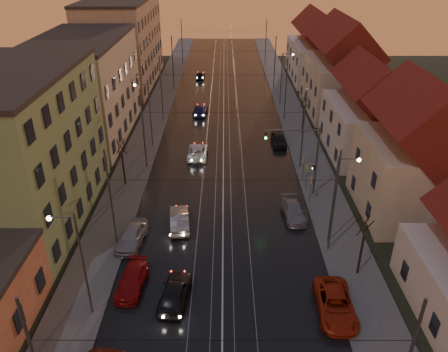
{
  "coord_description": "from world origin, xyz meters",
  "views": [
    {
      "loc": [
        0.14,
        -19.74,
        22.09
      ],
      "look_at": [
        0.09,
        17.69,
        2.24
      ],
      "focal_mm": 35.0,
      "sensor_mm": 36.0,
      "label": 1
    }
  ],
  "objects_px": {
    "parked_left_2": "(132,281)",
    "parked_right_1": "(293,211)",
    "driving_car_2": "(198,152)",
    "driving_car_4": "(200,75)",
    "street_lamp_0": "(77,256)",
    "street_lamp_2": "(147,108)",
    "parked_left_3": "(131,236)",
    "street_lamp_3": "(284,73)",
    "driving_car_0": "(175,292)",
    "parked_right_2": "(279,140)",
    "driving_car_1": "(179,219)",
    "parked_right_0": "(335,304)",
    "street_lamp_1": "(338,192)",
    "driving_car_3": "(200,110)",
    "traffic_light_mast": "(307,153)"
  },
  "relations": [
    {
      "from": "driving_car_3",
      "to": "parked_left_3",
      "type": "xyz_separation_m",
      "value": [
        -4.15,
        -31.56,
        0.1
      ]
    },
    {
      "from": "driving_car_2",
      "to": "parked_left_2",
      "type": "xyz_separation_m",
      "value": [
        -3.55,
        -22.22,
        -0.04
      ]
    },
    {
      "from": "parked_left_2",
      "to": "parked_right_1",
      "type": "height_order",
      "value": "parked_right_1"
    },
    {
      "from": "street_lamp_2",
      "to": "driving_car_3",
      "type": "distance_m",
      "value": 13.41
    },
    {
      "from": "driving_car_3",
      "to": "parked_right_2",
      "type": "relative_size",
      "value": 1.11
    },
    {
      "from": "driving_car_3",
      "to": "driving_car_2",
      "type": "bearing_deg",
      "value": 94.88
    },
    {
      "from": "street_lamp_1",
      "to": "traffic_light_mast",
      "type": "relative_size",
      "value": 1.11
    },
    {
      "from": "parked_right_1",
      "to": "street_lamp_2",
      "type": "bearing_deg",
      "value": 130.17
    },
    {
      "from": "street_lamp_1",
      "to": "parked_right_0",
      "type": "bearing_deg",
      "value": -100.83
    },
    {
      "from": "street_lamp_3",
      "to": "parked_right_0",
      "type": "bearing_deg",
      "value": -91.96
    },
    {
      "from": "driving_car_3",
      "to": "parked_right_0",
      "type": "distance_m",
      "value": 40.8
    },
    {
      "from": "driving_car_4",
      "to": "parked_right_0",
      "type": "relative_size",
      "value": 0.73
    },
    {
      "from": "driving_car_0",
      "to": "parked_left_2",
      "type": "relative_size",
      "value": 1.04
    },
    {
      "from": "street_lamp_3",
      "to": "driving_car_0",
      "type": "relative_size",
      "value": 1.77
    },
    {
      "from": "driving_car_1",
      "to": "driving_car_3",
      "type": "distance_m",
      "value": 29.06
    },
    {
      "from": "driving_car_1",
      "to": "parked_left_3",
      "type": "distance_m",
      "value": 4.51
    },
    {
      "from": "driving_car_1",
      "to": "street_lamp_0",
      "type": "bearing_deg",
      "value": 55.83
    },
    {
      "from": "driving_car_1",
      "to": "parked_right_2",
      "type": "xyz_separation_m",
      "value": [
        10.71,
        17.83,
        -0.04
      ]
    },
    {
      "from": "driving_car_2",
      "to": "parked_right_2",
      "type": "relative_size",
      "value": 1.14
    },
    {
      "from": "parked_left_3",
      "to": "driving_car_1",
      "type": "bearing_deg",
      "value": 40.65
    },
    {
      "from": "driving_car_1",
      "to": "parked_right_1",
      "type": "distance_m",
      "value": 10.4
    },
    {
      "from": "driving_car_3",
      "to": "traffic_light_mast",
      "type": "bearing_deg",
      "value": 119.26
    },
    {
      "from": "street_lamp_1",
      "to": "driving_car_4",
      "type": "bearing_deg",
      "value": 104.9
    },
    {
      "from": "parked_left_2",
      "to": "street_lamp_0",
      "type": "bearing_deg",
      "value": -130.31
    },
    {
      "from": "parked_left_2",
      "to": "street_lamp_2",
      "type": "bearing_deg",
      "value": 100.13
    },
    {
      "from": "driving_car_3",
      "to": "street_lamp_1",
      "type": "bearing_deg",
      "value": 115.0
    },
    {
      "from": "driving_car_2",
      "to": "street_lamp_1",
      "type": "bearing_deg",
      "value": 126.66
    },
    {
      "from": "parked_left_2",
      "to": "driving_car_3",
      "type": "bearing_deg",
      "value": 89.6
    },
    {
      "from": "driving_car_1",
      "to": "parked_right_2",
      "type": "relative_size",
      "value": 1.09
    },
    {
      "from": "driving_car_2",
      "to": "driving_car_4",
      "type": "xyz_separation_m",
      "value": [
        -1.37,
        33.95,
        -0.02
      ]
    },
    {
      "from": "parked_right_1",
      "to": "street_lamp_1",
      "type": "bearing_deg",
      "value": -59.71
    },
    {
      "from": "street_lamp_3",
      "to": "driving_car_0",
      "type": "height_order",
      "value": "street_lamp_3"
    },
    {
      "from": "parked_right_2",
      "to": "parked_left_3",
      "type": "bearing_deg",
      "value": -127.08
    },
    {
      "from": "driving_car_2",
      "to": "driving_car_3",
      "type": "xyz_separation_m",
      "value": [
        -0.42,
        14.64,
        0.01
      ]
    },
    {
      "from": "parked_left_3",
      "to": "parked_right_0",
      "type": "relative_size",
      "value": 0.88
    },
    {
      "from": "street_lamp_2",
      "to": "parked_left_2",
      "type": "distance_m",
      "value": 25.93
    },
    {
      "from": "driving_car_2",
      "to": "parked_left_3",
      "type": "bearing_deg",
      "value": 75.66
    },
    {
      "from": "driving_car_2",
      "to": "parked_right_0",
      "type": "xyz_separation_m",
      "value": [
        10.62,
        -24.64,
        0.05
      ]
    },
    {
      "from": "parked_right_1",
      "to": "parked_right_2",
      "type": "relative_size",
      "value": 1.05
    },
    {
      "from": "street_lamp_0",
      "to": "driving_car_2",
      "type": "height_order",
      "value": "street_lamp_0"
    },
    {
      "from": "street_lamp_0",
      "to": "parked_right_0",
      "type": "relative_size",
      "value": 1.54
    },
    {
      "from": "driving_car_3",
      "to": "parked_left_3",
      "type": "height_order",
      "value": "parked_left_3"
    },
    {
      "from": "street_lamp_1",
      "to": "parked_left_3",
      "type": "relative_size",
      "value": 1.74
    },
    {
      "from": "driving_car_0",
      "to": "parked_left_3",
      "type": "height_order",
      "value": "parked_left_3"
    },
    {
      "from": "driving_car_3",
      "to": "parked_right_0",
      "type": "height_order",
      "value": "parked_right_0"
    },
    {
      "from": "parked_right_1",
      "to": "parked_left_2",
      "type": "bearing_deg",
      "value": -148.11
    },
    {
      "from": "parked_left_3",
      "to": "street_lamp_2",
      "type": "bearing_deg",
      "value": 101.27
    },
    {
      "from": "driving_car_4",
      "to": "traffic_light_mast",
      "type": "bearing_deg",
      "value": 108.15
    },
    {
      "from": "street_lamp_0",
      "to": "parked_right_1",
      "type": "xyz_separation_m",
      "value": [
        15.54,
        11.93,
        -4.24
      ]
    },
    {
      "from": "street_lamp_2",
      "to": "driving_car_4",
      "type": "bearing_deg",
      "value": 81.28
    }
  ]
}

